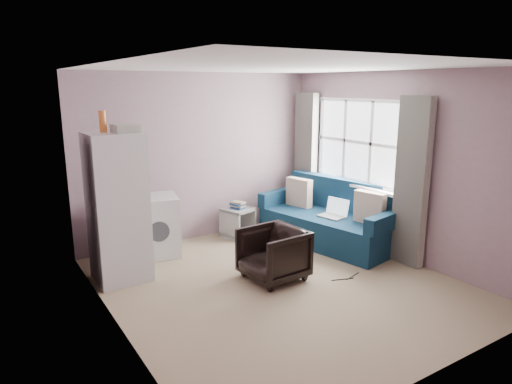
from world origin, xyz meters
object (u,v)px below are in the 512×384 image
Objects in this scene: washing_machine at (156,224)px; sofa at (332,220)px; fridge at (118,207)px; armchair at (273,252)px; side_table at (238,220)px.

sofa is at bearing -7.75° from washing_machine.
armchair is at bearing -33.43° from fridge.
sofa is (1.50, 0.63, -0.01)m from armchair.
armchair is 1.63m from sofa.
washing_machine reaches higher than side_table.
sofa is (1.05, -0.98, 0.07)m from side_table.
washing_machine is 2.57m from sofa.
armchair is 1.93m from fridge.
fridge is (-1.55, 1.01, 0.56)m from armchair.
armchair is 0.31× the size of sofa.
side_table is 1.44m from sofa.
side_table is at bearing 125.70° from sofa.
armchair is 1.24× the size of side_table.
fridge is 3.61× the size of side_table.
sofa is (3.05, -0.37, -0.57)m from fridge.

